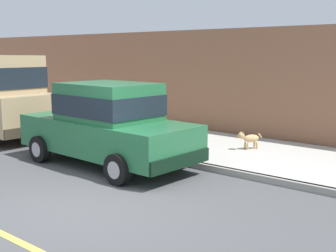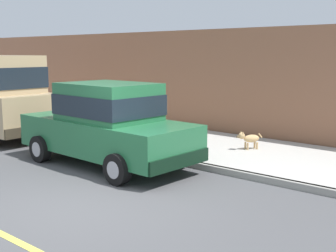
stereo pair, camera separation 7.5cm
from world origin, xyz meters
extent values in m
plane|color=#4C4C4F|center=(0.00, 0.00, 0.00)|extent=(80.00, 80.00, 0.00)
cube|color=gray|center=(3.20, 0.00, 0.07)|extent=(0.16, 64.00, 0.14)
cube|color=#B7B5AD|center=(5.00, 0.00, 0.07)|extent=(3.60, 64.00, 0.14)
cube|color=#23663D|center=(2.11, 1.70, 0.70)|extent=(1.97, 4.56, 0.76)
cube|color=#23663D|center=(2.11, 1.60, 1.50)|extent=(1.66, 2.16, 0.84)
cube|color=#19232D|center=(2.11, 1.60, 1.44)|extent=(1.70, 2.20, 0.46)
cube|color=black|center=(2.19, 3.90, 0.46)|extent=(1.77, 0.27, 0.28)
cube|color=black|center=(2.03, -0.50, 0.46)|extent=(1.77, 0.27, 0.28)
cylinder|color=black|center=(1.26, 3.13, 0.32)|extent=(0.24, 0.65, 0.64)
cylinder|color=#9E9EA3|center=(1.26, 3.13, 0.32)|extent=(0.25, 0.36, 0.35)
cylinder|color=black|center=(3.06, 3.06, 0.32)|extent=(0.24, 0.65, 0.64)
cylinder|color=#9E9EA3|center=(3.06, 3.06, 0.32)|extent=(0.25, 0.36, 0.35)
cylinder|color=black|center=(1.16, 0.34, 0.32)|extent=(0.24, 0.65, 0.64)
cylinder|color=#9E9EA3|center=(1.16, 0.34, 0.32)|extent=(0.25, 0.36, 0.35)
cylinder|color=black|center=(2.96, 0.27, 0.32)|extent=(0.24, 0.65, 0.64)
cylinder|color=#9E9EA3|center=(2.96, 0.27, 0.32)|extent=(0.25, 0.36, 0.35)
cube|color=#EAEACC|center=(1.64, 3.95, 0.81)|extent=(0.28, 0.09, 0.14)
cube|color=#EAEACC|center=(2.75, 3.91, 0.81)|extent=(0.28, 0.09, 0.14)
cube|color=#3E3527|center=(2.20, 4.82, 0.46)|extent=(1.86, 0.21, 0.28)
cylinder|color=black|center=(3.15, 5.69, 0.32)|extent=(0.22, 0.64, 0.64)
cylinder|color=#9E9EA3|center=(3.15, 5.69, 0.32)|extent=(0.24, 0.35, 0.35)
ellipsoid|color=tan|center=(5.22, -0.36, 0.42)|extent=(0.48, 0.39, 0.20)
cylinder|color=tan|center=(5.08, -0.34, 0.23)|extent=(0.05, 0.05, 0.18)
cylinder|color=tan|center=(5.14, -0.24, 0.23)|extent=(0.05, 0.05, 0.18)
cylinder|color=tan|center=(5.31, -0.48, 0.23)|extent=(0.05, 0.05, 0.18)
cylinder|color=tan|center=(5.37, -0.37, 0.23)|extent=(0.05, 0.05, 0.18)
sphere|color=tan|center=(4.97, -0.21, 0.51)|extent=(0.17, 0.17, 0.17)
ellipsoid|color=brown|center=(4.90, -0.16, 0.49)|extent=(0.13, 0.12, 0.06)
cone|color=tan|center=(4.96, -0.26, 0.59)|extent=(0.06, 0.06, 0.07)
cone|color=tan|center=(5.01, -0.17, 0.59)|extent=(0.06, 0.06, 0.07)
cylinder|color=tan|center=(5.45, -0.49, 0.48)|extent=(0.12, 0.09, 0.13)
cylinder|color=gold|center=(3.65, 3.09, 0.17)|extent=(0.24, 0.24, 0.06)
cylinder|color=gold|center=(3.65, 3.09, 0.47)|extent=(0.17, 0.17, 0.55)
sphere|color=gold|center=(3.65, 3.09, 0.79)|extent=(0.15, 0.15, 0.15)
cylinder|color=gold|center=(3.53, 3.09, 0.50)|extent=(0.10, 0.07, 0.07)
cylinder|color=gold|center=(3.77, 3.09, 0.50)|extent=(0.10, 0.07, 0.07)
cube|color=#8C5B42|center=(7.10, 5.45, 1.66)|extent=(0.50, 20.00, 3.32)
camera|label=1|loc=(-4.70, -5.83, 2.59)|focal=47.11mm
camera|label=2|loc=(-4.65, -5.89, 2.59)|focal=47.11mm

